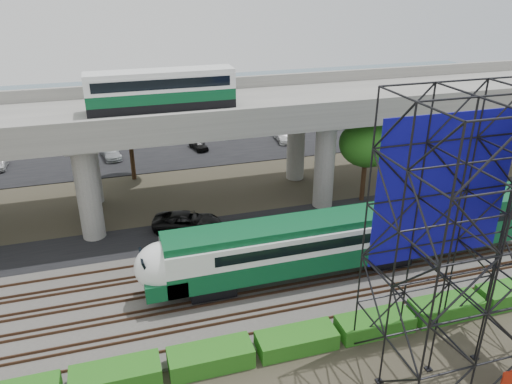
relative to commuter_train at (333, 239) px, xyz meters
name	(u,v)px	position (x,y,z in m)	size (l,w,h in m)	color
ground	(258,306)	(-6.01, -2.00, -2.88)	(140.00, 140.00, 0.00)	#474233
ballast_bed	(249,287)	(-6.01, 0.00, -2.78)	(90.00, 12.00, 0.20)	slate
service_road	(221,231)	(-6.01, 8.50, -2.84)	(90.00, 5.00, 0.08)	black
parking_lot	(178,143)	(-6.01, 32.00, -2.84)	(90.00, 18.00, 0.08)	black
harbor_water	(157,102)	(-6.01, 54.00, -2.87)	(140.00, 40.00, 0.03)	#3F5B67
rail_tracks	(249,285)	(-6.01, 0.00, -2.60)	(90.00, 9.52, 0.16)	#472D1E
commuter_train	(333,239)	(0.00, 0.00, 0.00)	(29.30, 3.06, 4.30)	black
overpass	(200,118)	(-6.26, 14.00, 5.33)	(80.00, 12.00, 12.40)	#9E9B93
scaffold_tower	(476,246)	(2.76, -9.98, 4.59)	(9.36, 6.36, 15.00)	black
hedge_strip	(297,340)	(-5.00, -6.30, -2.32)	(34.60, 1.80, 1.20)	#1D6316
trees	(151,151)	(-10.68, 14.17, 2.69)	(40.94, 16.94, 7.69)	#382314
suv	(187,222)	(-8.62, 9.28, -2.02)	(2.59, 5.61, 1.56)	black
parked_cars	(183,139)	(-5.40, 31.49, -2.19)	(40.44, 9.63, 1.30)	beige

